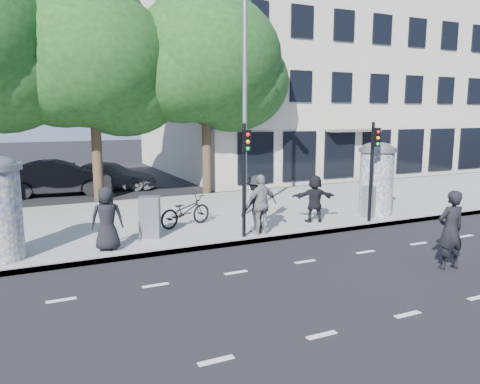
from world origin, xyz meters
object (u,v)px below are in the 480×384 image
traffic_pole_far (373,161)px  ped_d (256,204)px  ped_f (315,198)px  cabinet_left (150,217)px  ad_column_right (376,177)px  ped_e (261,204)px  bicycle (185,211)px  car_right (111,176)px  traffic_pole_near (245,169)px  street_lamp (246,86)px  car_mid (59,178)px  man_road (451,230)px  ped_a (107,219)px  cabinet_right (370,201)px

traffic_pole_far → ped_d: 4.39m
ped_d → ped_f: 2.47m
ped_d → cabinet_left: (-3.19, 0.75, -0.27)m
ad_column_right → ped_e: bearing=-171.4°
ped_d → bicycle: (-1.76, 1.66, -0.38)m
car_right → traffic_pole_far: bearing=-127.3°
car_right → traffic_pole_near: bearing=-147.6°
cabinet_left → ped_d: bearing=10.6°
street_lamp → bicycle: bearing=-163.6°
ped_e → car_mid: size_ratio=0.37×
ped_f → bicycle: 4.40m
ped_f → car_mid: 12.71m
man_road → car_mid: (-7.91, 15.50, -0.18)m
ped_f → ped_a: bearing=20.9°
cabinet_left → car_mid: car_mid is taller
ped_e → cabinet_right: (4.65, 0.48, -0.36)m
man_road → car_right: 17.19m
ped_a → car_right: ped_a is taller
car_mid → ped_d: bearing=-147.8°
traffic_pole_near → car_mid: bearing=111.4°
traffic_pole_far → ped_a: size_ratio=1.94×
ad_column_right → ped_f: size_ratio=1.63×
bicycle → cabinet_right: cabinet_right is taller
car_right → ped_e: bearing=-144.5°
traffic_pole_far → street_lamp: 5.12m
traffic_pole_far → man_road: traffic_pole_far is taller
street_lamp → cabinet_left: (-3.99, -1.66, -4.02)m
ped_d → car_right: 11.78m
ped_e → traffic_pole_far: bearing=172.6°
ped_f → car_mid: bearing=-36.8°
traffic_pole_far → car_right: 13.76m
traffic_pole_near → street_lamp: size_ratio=0.42×
car_mid → car_right: car_mid is taller
ped_a → man_road: bearing=158.0°
traffic_pole_near → street_lamp: bearing=63.8°
traffic_pole_near → cabinet_right: bearing=6.5°
car_right → cabinet_right: bearing=-124.2°
car_right → car_mid: bearing=131.6°
traffic_pole_far → ped_d: bearing=174.2°
street_lamp → ped_e: size_ratio=4.31×
ped_d → car_mid: 11.80m
traffic_pole_far → cabinet_right: size_ratio=2.99×
traffic_pole_near → ad_column_right: bearing=8.9°
traffic_pole_far → bicycle: traffic_pole_far is taller
ped_a → car_mid: 10.75m
traffic_pole_near → car_right: (-1.85, 11.95, -1.56)m
ped_e → ped_f: 2.51m
street_lamp → car_right: size_ratio=1.73×
car_mid → car_right: 2.66m
ped_e → car_mid: (-5.00, 11.01, -0.26)m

